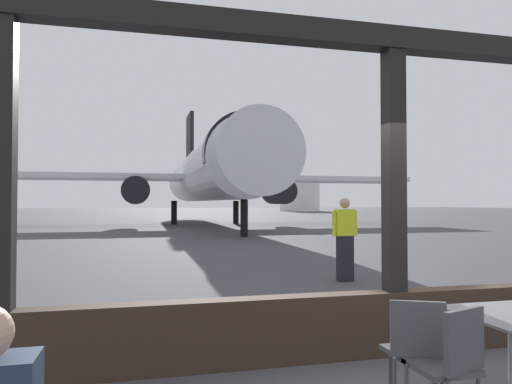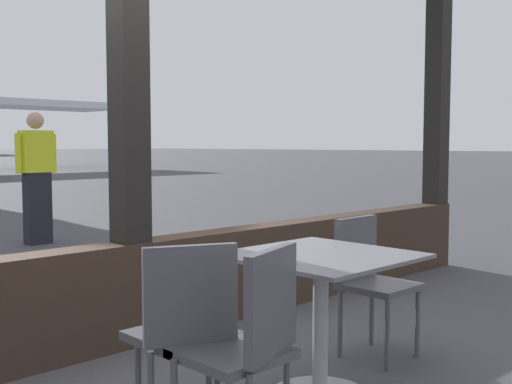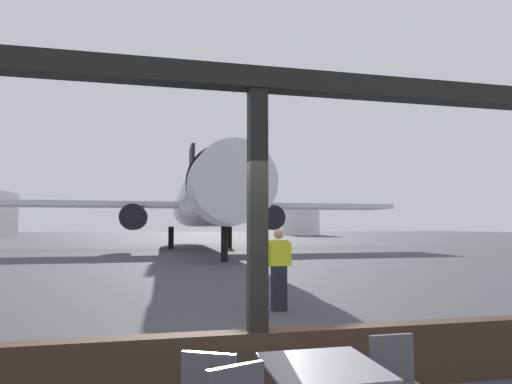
{
  "view_description": "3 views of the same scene",
  "coord_description": "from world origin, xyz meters",
  "px_view_note": "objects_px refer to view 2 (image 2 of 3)",
  "views": [
    {
      "loc": [
        -2.68,
        -4.56,
        1.64
      ],
      "look_at": [
        2.96,
        18.41,
        2.19
      ],
      "focal_mm": 32.54,
      "sensor_mm": 36.0,
      "label": 1
    },
    {
      "loc": [
        -2.3,
        -3.52,
        1.32
      ],
      "look_at": [
        0.67,
        -0.5,
        1.0
      ],
      "focal_mm": 44.29,
      "sensor_mm": 36.0,
      "label": 2
    },
    {
      "loc": [
        -1.01,
        -4.59,
        1.79
      ],
      "look_at": [
        3.28,
        15.18,
        3.42
      ],
      "focal_mm": 30.13,
      "sensor_mm": 36.0,
      "label": 3
    }
  ],
  "objects_px": {
    "cafe_chair_window_right": "(186,324)",
    "ground_crew_worker": "(37,176)",
    "cafe_chair_window_left": "(250,337)",
    "dining_table": "(321,312)",
    "cafe_chair_aisle_left": "(369,273)"
  },
  "relations": [
    {
      "from": "cafe_chair_aisle_left",
      "to": "dining_table",
      "type": "bearing_deg",
      "value": -162.17
    },
    {
      "from": "dining_table",
      "to": "cafe_chair_window_right",
      "type": "distance_m",
      "value": 0.81
    },
    {
      "from": "cafe_chair_window_right",
      "to": "ground_crew_worker",
      "type": "relative_size",
      "value": 0.52
    },
    {
      "from": "cafe_chair_window_left",
      "to": "cafe_chair_window_right",
      "type": "bearing_deg",
      "value": 100.2
    },
    {
      "from": "dining_table",
      "to": "cafe_chair_window_left",
      "type": "bearing_deg",
      "value": -161.71
    },
    {
      "from": "cafe_chair_window_left",
      "to": "ground_crew_worker",
      "type": "distance_m",
      "value": 6.49
    },
    {
      "from": "cafe_chair_window_left",
      "to": "dining_table",
      "type": "bearing_deg",
      "value": 18.29
    },
    {
      "from": "cafe_chair_window_left",
      "to": "ground_crew_worker",
      "type": "height_order",
      "value": "ground_crew_worker"
    },
    {
      "from": "dining_table",
      "to": "ground_crew_worker",
      "type": "distance_m",
      "value": 6.07
    },
    {
      "from": "cafe_chair_window_left",
      "to": "cafe_chair_aisle_left",
      "type": "relative_size",
      "value": 1.06
    },
    {
      "from": "dining_table",
      "to": "cafe_chair_window_right",
      "type": "xyz_separation_m",
      "value": [
        -0.8,
        0.09,
        0.08
      ]
    },
    {
      "from": "ground_crew_worker",
      "to": "cafe_chair_window_right",
      "type": "bearing_deg",
      "value": -109.71
    },
    {
      "from": "cafe_chair_window_right",
      "to": "ground_crew_worker",
      "type": "height_order",
      "value": "ground_crew_worker"
    },
    {
      "from": "dining_table",
      "to": "cafe_chair_aisle_left",
      "type": "bearing_deg",
      "value": 17.83
    },
    {
      "from": "cafe_chair_window_right",
      "to": "cafe_chair_aisle_left",
      "type": "bearing_deg",
      "value": 5.58
    }
  ]
}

